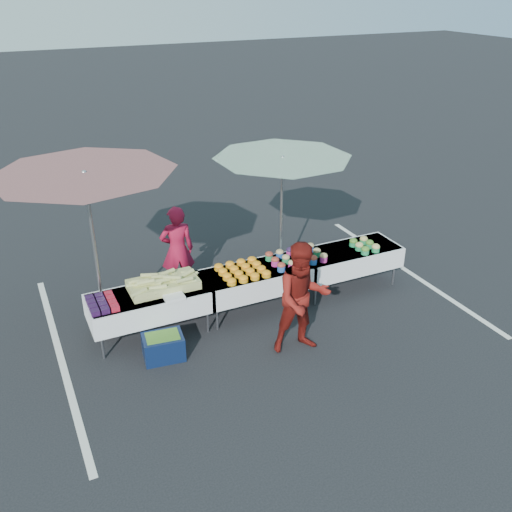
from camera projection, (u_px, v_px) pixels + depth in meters
name	position (u px, v px, depth m)	size (l,w,h in m)	color
ground	(256.00, 309.00, 9.65)	(80.00, 80.00, 0.00)	black
stripe_left	(61.00, 357.00, 8.42)	(0.10, 5.00, 0.00)	silver
stripe_right	(407.00, 271.00, 10.88)	(0.10, 5.00, 0.00)	silver
table_left	(150.00, 303.00, 8.70)	(1.86, 0.81, 0.75)	white
table_center	(256.00, 279.00, 9.39)	(1.86, 0.81, 0.75)	white
table_right	(348.00, 258.00, 10.08)	(1.86, 0.81, 0.75)	white
berry_punnets	(102.00, 303.00, 8.29)	(0.40, 0.54, 0.08)	black
corn_pile	(163.00, 283.00, 8.72)	(1.16, 0.57, 0.26)	#B7C766
plastic_bags	(174.00, 297.00, 8.49)	(0.30, 0.25, 0.05)	white
carrot_bowls	(242.00, 270.00, 9.19)	(0.75, 0.69, 0.11)	orange
potato_cups	(296.00, 257.00, 9.57)	(0.94, 0.58, 0.16)	#2353A4
bean_baskets	(364.00, 245.00, 9.99)	(0.36, 0.50, 0.15)	#21874D
vendor	(177.00, 250.00, 9.86)	(0.59, 0.39, 1.61)	maroon
customer	(303.00, 298.00, 8.26)	(0.85, 0.66, 1.74)	maroon
umbrella_left	(86.00, 187.00, 7.97)	(3.04, 3.04, 2.66)	black
umbrella_right	(282.00, 168.00, 9.53)	(3.01, 3.01, 2.40)	black
storage_bin	(163.00, 346.00, 8.34)	(0.63, 0.49, 0.38)	#0B193A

